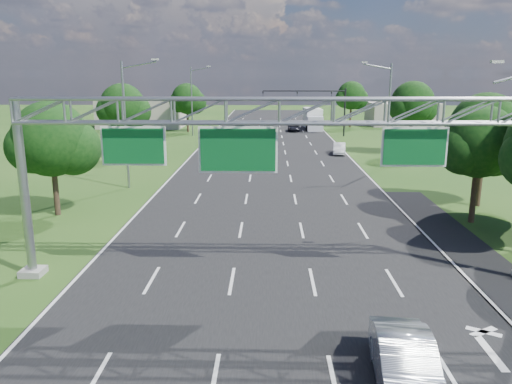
{
  "coord_description": "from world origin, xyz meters",
  "views": [
    {
      "loc": [
        -0.21,
        -9.2,
        9.02
      ],
      "look_at": [
        -0.79,
        14.61,
        3.37
      ],
      "focal_mm": 35.0,
      "sensor_mm": 36.0,
      "label": 1
    }
  ],
  "objects_px": {
    "box_truck": "(313,119)",
    "traffic_signal": "(321,101)",
    "silver_sedan": "(406,365)",
    "sign_gantry": "(281,125)"
  },
  "relations": [
    {
      "from": "silver_sedan",
      "to": "box_truck",
      "type": "height_order",
      "value": "box_truck"
    },
    {
      "from": "traffic_signal",
      "to": "box_truck",
      "type": "relative_size",
      "value": 1.35
    },
    {
      "from": "box_truck",
      "to": "silver_sedan",
      "type": "bearing_deg",
      "value": -95.79
    },
    {
      "from": "traffic_signal",
      "to": "box_truck",
      "type": "xyz_separation_m",
      "value": [
        -0.22,
        10.21,
        -3.55
      ]
    },
    {
      "from": "box_truck",
      "to": "sign_gantry",
      "type": "bearing_deg",
      "value": -99.29
    },
    {
      "from": "silver_sedan",
      "to": "traffic_signal",
      "type": "bearing_deg",
      "value": 91.5
    },
    {
      "from": "silver_sedan",
      "to": "box_truck",
      "type": "xyz_separation_m",
      "value": [
        3.44,
        71.36,
        0.84
      ]
    },
    {
      "from": "box_truck",
      "to": "traffic_signal",
      "type": "bearing_deg",
      "value": -91.81
    },
    {
      "from": "sign_gantry",
      "to": "box_truck",
      "type": "relative_size",
      "value": 2.6
    },
    {
      "from": "sign_gantry",
      "to": "silver_sedan",
      "type": "height_order",
      "value": "sign_gantry"
    }
  ]
}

